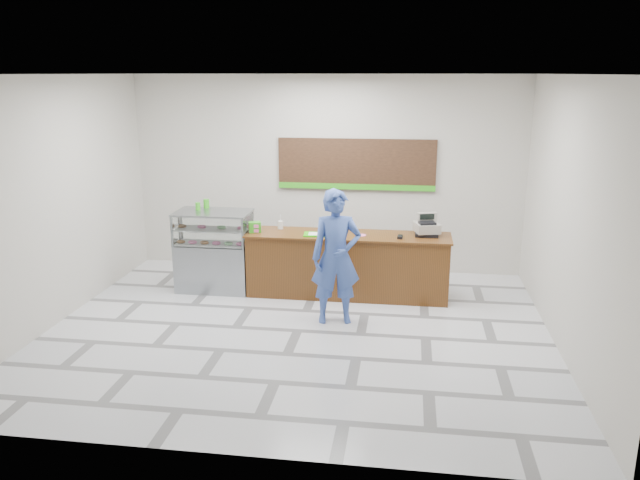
# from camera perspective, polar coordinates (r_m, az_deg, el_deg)

# --- Properties ---
(floor) EXTENTS (7.00, 7.00, 0.00)m
(floor) POSITION_cam_1_polar(r_m,az_deg,el_deg) (8.88, -2.06, -8.29)
(floor) COLOR silver
(floor) RESTS_ON ground
(back_wall) EXTENTS (7.00, 0.00, 7.00)m
(back_wall) POSITION_cam_1_polar(r_m,az_deg,el_deg) (11.26, 0.54, 6.02)
(back_wall) COLOR beige
(back_wall) RESTS_ON floor
(ceiling) EXTENTS (7.00, 7.00, 0.00)m
(ceiling) POSITION_cam_1_polar(r_m,az_deg,el_deg) (8.16, -2.30, 14.91)
(ceiling) COLOR silver
(ceiling) RESTS_ON back_wall
(sales_counter) EXTENTS (3.26, 0.76, 1.03)m
(sales_counter) POSITION_cam_1_polar(r_m,az_deg,el_deg) (10.08, 2.54, -2.29)
(sales_counter) COLOR #5B3012
(sales_counter) RESTS_ON floor
(display_case) EXTENTS (1.22, 0.72, 1.33)m
(display_case) POSITION_cam_1_polar(r_m,az_deg,el_deg) (10.47, -9.64, -0.92)
(display_case) COLOR gray
(display_case) RESTS_ON floor
(menu_board) EXTENTS (2.80, 0.06, 0.90)m
(menu_board) POSITION_cam_1_polar(r_m,az_deg,el_deg) (11.14, 3.34, 6.85)
(menu_board) COLOR black
(menu_board) RESTS_ON back_wall
(cash_register) EXTENTS (0.45, 0.46, 0.34)m
(cash_register) POSITION_cam_1_polar(r_m,az_deg,el_deg) (9.98, 9.73, 1.16)
(cash_register) COLOR black
(cash_register) RESTS_ON sales_counter
(card_terminal) EXTENTS (0.09, 0.16, 0.04)m
(card_terminal) POSITION_cam_1_polar(r_m,az_deg,el_deg) (9.77, 7.34, 0.29)
(card_terminal) COLOR black
(card_terminal) RESTS_ON sales_counter
(serving_tray) EXTENTS (0.41, 0.31, 0.02)m
(serving_tray) POSITION_cam_1_polar(r_m,az_deg,el_deg) (9.87, -0.35, 0.52)
(serving_tray) COLOR #2CD109
(serving_tray) RESTS_ON sales_counter
(napkin_box) EXTENTS (0.13, 0.13, 0.11)m
(napkin_box) POSITION_cam_1_polar(r_m,az_deg,el_deg) (10.19, -5.84, 1.16)
(napkin_box) COLOR white
(napkin_box) RESTS_ON sales_counter
(straw_cup) EXTENTS (0.09, 0.09, 0.13)m
(straw_cup) POSITION_cam_1_polar(r_m,az_deg,el_deg) (10.27, -3.64, 1.38)
(straw_cup) COLOR silver
(straw_cup) RESTS_ON sales_counter
(promo_box) EXTENTS (0.22, 0.19, 0.17)m
(promo_box) POSITION_cam_1_polar(r_m,az_deg,el_deg) (10.08, -5.99, 1.18)
(promo_box) COLOR green
(promo_box) RESTS_ON sales_counter
(donut_decal) EXTENTS (0.17, 0.17, 0.00)m
(donut_decal) POSITION_cam_1_polar(r_m,az_deg,el_deg) (9.88, 3.74, 0.45)
(donut_decal) COLOR pink
(donut_decal) RESTS_ON sales_counter
(green_cup_left) EXTENTS (0.08, 0.08, 0.12)m
(green_cup_left) POSITION_cam_1_polar(r_m,az_deg,el_deg) (10.46, -11.10, 3.04)
(green_cup_left) COLOR green
(green_cup_left) RESTS_ON display_case
(green_cup_right) EXTENTS (0.09, 0.09, 0.15)m
(green_cup_right) POSITION_cam_1_polar(r_m,az_deg,el_deg) (10.60, -10.35, 3.30)
(green_cup_right) COLOR green
(green_cup_right) RESTS_ON display_case
(customer) EXTENTS (0.79, 0.60, 1.95)m
(customer) POSITION_cam_1_polar(r_m,az_deg,el_deg) (8.89, 1.48, -1.56)
(customer) COLOR #3955A5
(customer) RESTS_ON floor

